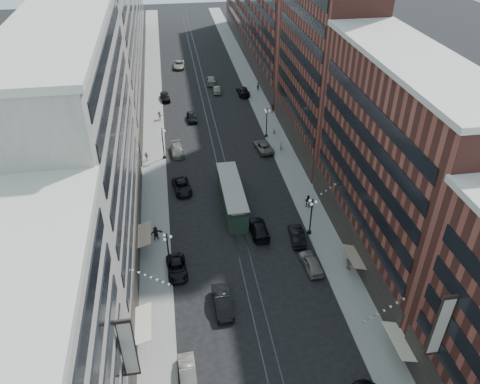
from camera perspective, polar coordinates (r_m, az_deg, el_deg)
ground at (r=84.12m, az=-2.98°, el=6.25°), size 220.00×220.00×0.00m
sidewalk_west at (r=92.78m, az=-10.54°, el=8.55°), size 4.00×180.00×0.15m
sidewalk_east at (r=94.53m, az=3.04°, el=9.59°), size 4.00×180.00×0.15m
rail_west at (r=92.98m, az=-4.13°, el=9.06°), size 0.12×180.00×0.02m
rail_east at (r=93.10m, az=-3.26°, el=9.13°), size 0.12×180.00×0.02m
building_west_mid at (r=54.23m, az=-18.18°, el=4.50°), size 8.00×36.00×28.00m
building_west_far at (r=113.50m, az=-14.54°, el=19.76°), size 8.00×90.00×26.00m
building_east_mid at (r=55.75m, az=18.32°, el=2.92°), size 8.00×30.00×24.00m
building_east_tower at (r=76.37m, az=10.48°, el=19.76°), size 8.00×26.00×42.00m
building_east_far at (r=124.51m, az=2.64°, el=21.46°), size 8.00×72.00×24.00m
lamppost_sw_far at (r=55.49m, az=-8.75°, el=-7.09°), size 1.03×1.14×5.52m
lamppost_sw_mid at (r=77.95m, az=-9.38°, el=5.98°), size 1.03×1.14×5.52m
lamppost_se_far at (r=60.87m, az=8.67°, el=-2.82°), size 1.03×1.14×5.52m
lamppost_se_mid at (r=84.05m, az=3.27°, el=8.58°), size 1.03×1.14×5.52m
streetcar at (r=66.07m, az=-1.00°, el=-0.60°), size 2.87×12.96×3.59m
car_1 at (r=47.10m, az=-6.39°, el=-21.20°), size 1.72×4.53×1.47m
car_2 at (r=56.72m, az=-7.70°, el=-9.18°), size 2.55×5.03×1.36m
car_4 at (r=57.36m, az=8.67°, el=-8.52°), size 2.27×4.86×1.61m
car_5 at (r=52.26m, az=-2.15°, el=-13.27°), size 1.99×5.28×1.72m
pedestrian_2 at (r=61.54m, az=-11.83°, el=-5.22°), size 0.95×0.76×1.71m
pedestrian_4 at (r=57.71m, az=13.13°, el=-8.42°), size 0.90×1.24×1.93m
car_7 at (r=70.51m, az=-7.08°, el=0.67°), size 3.06×5.47×1.44m
car_8 at (r=80.30m, az=-7.69°, el=5.11°), size 2.30×5.09×1.45m
car_9 at (r=101.47m, az=-9.13°, el=11.41°), size 2.25×4.73×1.56m
car_10 at (r=61.08m, az=6.96°, el=-5.26°), size 2.05×4.93×1.59m
car_11 at (r=80.76m, az=2.87°, el=5.59°), size 3.02×5.63×1.50m
car_12 at (r=103.08m, az=0.36°, el=12.23°), size 2.44×5.69×1.63m
car_13 at (r=91.66m, az=-5.90°, el=9.08°), size 2.00×4.40×1.46m
car_14 at (r=104.17m, az=-2.86°, el=12.36°), size 1.73×4.27×1.38m
pedestrian_5 at (r=61.40m, az=-10.23°, el=-4.97°), size 1.87×1.00×1.94m
pedestrian_6 at (r=78.76m, az=-11.32°, el=4.29°), size 0.99×0.55×1.60m
pedestrian_7 at (r=66.89m, az=8.25°, el=-1.09°), size 1.06×0.95×1.92m
pedestrian_8 at (r=80.61m, az=5.05°, el=5.64°), size 0.74×0.63×1.71m
pedestrian_9 at (r=94.34m, az=3.97°, el=10.12°), size 1.11×0.48×1.70m
car_extra_0 at (r=119.95m, az=-7.46°, el=15.14°), size 2.89×5.64×1.52m
car_extra_1 at (r=109.22m, az=-3.54°, el=13.45°), size 2.51×5.61×1.60m
car_extra_2 at (r=61.74m, az=2.28°, el=-4.49°), size 2.40×5.54×1.59m
pedestrian_extra_0 at (r=105.03m, az=2.18°, el=12.74°), size 0.90×0.61×1.69m
pedestrian_extra_1 at (r=92.52m, az=-9.77°, el=9.20°), size 1.57×1.34×1.74m
pedestrian_extra_2 at (r=85.42m, az=4.21°, el=7.48°), size 0.82×0.75×1.88m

